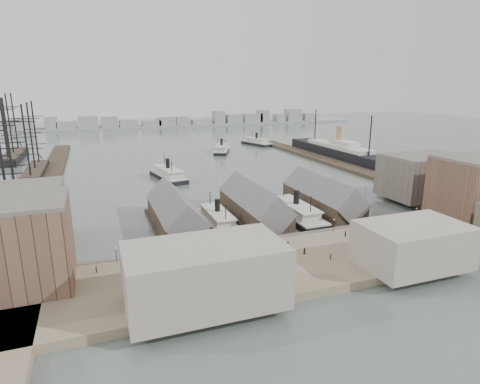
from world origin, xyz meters
name	(u,v)px	position (x,y,z in m)	size (l,w,h in m)	color
ground	(275,237)	(0.00, 0.00, 0.00)	(900.00, 900.00, 0.00)	#4B5652
quay	(310,260)	(0.00, -20.00, 1.00)	(180.00, 30.00, 2.00)	#7C6C54
seawall	(283,239)	(0.00, -5.20, 1.15)	(180.00, 1.20, 2.30)	#59544C
west_wharf	(50,179)	(-68.00, 100.00, 0.80)	(10.00, 220.00, 1.60)	#2D231C
east_wharf	(333,163)	(78.00, 90.00, 0.80)	(10.00, 180.00, 1.60)	#2D231C
ferry_shed_west	(175,214)	(-26.00, 16.88, 4.64)	(14.00, 42.00, 12.60)	#2D231C
ferry_shed_center	(254,206)	(0.00, 16.88, 4.64)	(14.00, 42.00, 12.60)	#2D231C
ferry_shed_east	(323,198)	(26.00, 16.88, 4.64)	(14.00, 42.00, 12.60)	#2D231C
warehouse_west_back	(12,215)	(-70.00, 18.00, 9.00)	(26.00, 20.00, 14.00)	#60564C
warehouse_east_back	(422,177)	(68.00, 15.00, 9.50)	(28.00, 20.00, 15.00)	#60564C
street_bldg_center	(413,245)	(20.00, -32.00, 7.00)	(24.00, 16.00, 10.00)	gray
street_bldg_west	(205,275)	(-30.00, -32.00, 8.00)	(30.00, 16.00, 12.00)	gray
lamp_post_far_w	(116,252)	(-45.00, -7.00, 4.71)	(0.44, 0.44, 3.92)	black
lamp_post_near_w	(235,236)	(-15.00, -7.00, 4.71)	(0.44, 0.44, 3.92)	black
lamp_post_near_e	(334,223)	(15.00, -7.00, 4.71)	(0.44, 0.44, 3.92)	black
lamp_post_far_e	(416,212)	(45.00, -7.00, 4.71)	(0.44, 0.44, 3.92)	black
far_shore	(137,124)	(-2.07, 334.14, 3.91)	(500.00, 40.00, 15.72)	gray
ferry_docked_west	(218,219)	(-13.00, 15.24, 2.13)	(7.62, 25.41, 9.07)	black
ferry_docked_east	(296,212)	(13.00, 12.08, 2.43)	(8.71, 29.02, 10.37)	black
ferry_open_near	(168,174)	(-15.76, 84.80, 2.44)	(14.11, 30.32, 10.42)	black
ferry_open_mid	(222,149)	(31.25, 149.12, 2.28)	(18.27, 28.27, 9.74)	black
ferry_open_far	(256,142)	(66.03, 173.25, 2.26)	(15.97, 28.18, 9.64)	black
sailing_ship_near	(5,215)	(-76.14, 40.06, 2.85)	(9.44, 65.01, 38.80)	black
sailing_ship_mid	(36,171)	(-75.18, 114.66, 2.52)	(8.56, 49.49, 35.21)	black
sailing_ship_far	(14,155)	(-92.19, 167.28, 2.77)	(9.34, 51.90, 38.40)	black
ocean_steamer	(339,151)	(92.00, 105.71, 4.14)	(13.18, 96.32, 19.26)	black
tram	(398,232)	(28.86, -17.46, 3.79)	(4.08, 10.09, 3.49)	black
horse_cart_left	(186,272)	(-31.03, -19.27, 2.84)	(4.45, 4.13, 1.67)	black
horse_cart_center	(274,253)	(-8.05, -16.35, 2.84)	(4.98, 1.72, 1.69)	black
horse_cart_right	(399,244)	(24.94, -22.54, 2.77)	(4.71, 2.26, 1.46)	black
pedestrian_0	(96,269)	(-49.67, -10.96, 2.83)	(0.60, 0.44, 1.66)	black
pedestrian_1	(147,275)	(-39.28, -17.48, 2.84)	(0.81, 0.63, 1.68)	black
pedestrian_2	(242,253)	(-15.59, -13.75, 2.82)	(1.05, 0.61, 1.63)	black
pedestrian_3	(234,282)	(-22.52, -27.16, 2.80)	(0.93, 0.39, 1.59)	black
pedestrian_4	(304,251)	(-0.55, -17.99, 2.81)	(0.79, 0.52, 1.62)	black
pedestrian_5	(331,256)	(3.74, -23.17, 2.86)	(0.63, 0.46, 1.72)	black
pedestrian_6	(345,234)	(15.73, -11.71, 2.89)	(0.87, 0.67, 1.78)	black
pedestrian_7	(433,241)	(34.77, -23.98, 2.83)	(1.07, 0.62, 1.66)	black
pedestrian_8	(438,223)	(47.05, -13.76, 2.90)	(1.06, 0.44, 1.81)	black
pedestrian_9	(461,230)	(48.77, -20.60, 2.91)	(0.89, 0.58, 1.83)	black
pedestrian_11	(288,244)	(-2.34, -12.46, 2.79)	(0.77, 0.50, 1.59)	black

